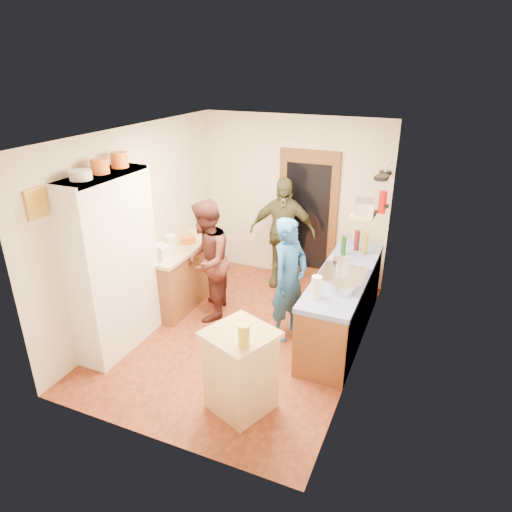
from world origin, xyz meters
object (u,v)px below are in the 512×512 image
Objects in this scene: person_left at (209,260)px; person_back at (283,233)px; right_counter_base at (342,306)px; hutch_body at (113,265)px; person_hob at (290,281)px; island_base at (241,373)px.

person_left is 1.42m from person_back.
person_left is (-1.81, -0.21, 0.42)m from right_counter_base.
right_counter_base is 1.26× the size of person_back.
hutch_body is 1.26× the size of person_back.
person_hob is (-0.61, -0.32, 0.39)m from right_counter_base.
person_left is (-1.19, 1.55, 0.41)m from island_base.
person_hob is (0.01, 1.44, 0.38)m from island_base.
island_base is at bearing -13.93° from hutch_body.
person_hob reaches higher than right_counter_base.
right_counter_base is at bearing -54.56° from person_back.
person_hob is 1.21m from person_left.
hutch_body reaches higher than person_left.
person_left is (-1.20, 0.11, 0.03)m from person_hob.
island_base is 0.49× the size of person_back.
island_base is at bearing -162.66° from person_hob.
hutch_body reaches higher than person_back.
person_back is (-0.59, 2.84, 0.45)m from island_base.
person_hob is at bearing -79.68° from person_back.
island_base is at bearing 19.57° from person_left.
person_left is (0.69, 1.09, -0.26)m from hutch_body.
hutch_body is at bearing -152.53° from right_counter_base.
hutch_body is at bearing -131.54° from person_back.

